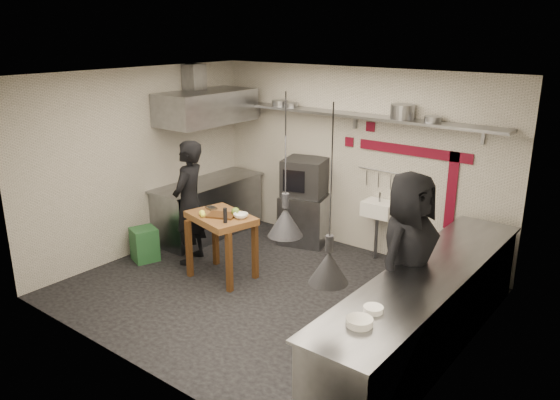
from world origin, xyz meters
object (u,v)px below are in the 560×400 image
Objects in this scene: chef_right at (407,257)px; chef_left at (189,203)px; prep_table at (222,246)px; green_bin at (145,244)px; combi_oven at (305,177)px; oven_stand at (305,219)px.

chef_left is at bearing 94.35° from chef_right.
chef_left is at bearing -175.45° from prep_table.
green_bin is at bearing 100.15° from chef_right.
prep_table is at bearing 60.52° from chef_left.
combi_oven is 1.28× the size of green_bin.
combi_oven is 2.67m from green_bin.
chef_right is at bearing 6.38° from green_bin.
chef_right is at bearing -48.60° from combi_oven.
green_bin is at bearing -74.72° from chef_left.
green_bin is 0.97m from chef_left.
chef_right is (3.40, 0.03, 0.04)m from chef_left.
oven_stand is 3.04m from chef_right.
green_bin is at bearing -153.93° from prep_table.
chef_right reaches higher than green_bin.
prep_table is at bearing 97.16° from chef_right.
combi_oven reaches higher than oven_stand.
chef_right reaches higher than chef_left.
combi_oven is at bearing 99.99° from prep_table.
green_bin is at bearing -140.49° from combi_oven.
prep_table is at bearing 12.23° from green_bin.
oven_stand reaches higher than green_bin.
combi_oven reaches higher than green_bin.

